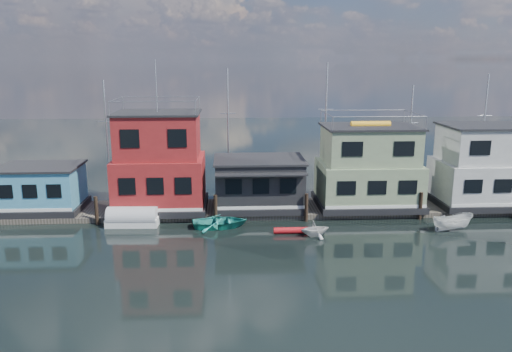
{
  "coord_description": "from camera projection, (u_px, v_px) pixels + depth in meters",
  "views": [
    {
      "loc": [
        -2.8,
        -27.5,
        12.27
      ],
      "look_at": [
        -0.75,
        12.0,
        3.0
      ],
      "focal_mm": 35.0,
      "sensor_mm": 36.0,
      "label": 1
    }
  ],
  "objects": [
    {
      "name": "pilings",
      "position": [
        263.0,
        208.0,
        38.35
      ],
      "size": [
        42.28,
        0.28,
        2.2
      ],
      "color": "#2D2116",
      "rests_on": "ground"
    },
    {
      "name": "red_kayak",
      "position": [
        296.0,
        230.0,
        35.98
      ],
      "size": [
        3.19,
        0.49,
        0.47
      ],
      "primitive_type": "cylinder",
      "rotation": [
        0.0,
        1.57,
        -0.01
      ],
      "color": "#B61319",
      "rests_on": "ground"
    },
    {
      "name": "houseboat_red",
      "position": [
        160.0,
        164.0,
        39.98
      ],
      "size": [
        7.4,
        5.9,
        11.86
      ],
      "color": "black",
      "rests_on": "dock"
    },
    {
      "name": "houseboat_white",
      "position": [
        487.0,
        167.0,
        41.47
      ],
      "size": [
        8.4,
        5.9,
        6.66
      ],
      "color": "black",
      "rests_on": "dock"
    },
    {
      "name": "motorboat",
      "position": [
        453.0,
        222.0,
        36.51
      ],
      "size": [
        3.37,
        1.71,
        1.24
      ],
      "primitive_type": "imported",
      "rotation": [
        0.0,
        0.0,
        1.73
      ],
      "color": "white",
      "rests_on": "ground"
    },
    {
      "name": "dinghy_white",
      "position": [
        315.0,
        229.0,
        35.36
      ],
      "size": [
        2.52,
        2.3,
        1.13
      ],
      "primitive_type": "imported",
      "rotation": [
        0.0,
        0.0,
        1.8
      ],
      "color": "silver",
      "rests_on": "ground"
    },
    {
      "name": "background_masts",
      "position": [
        312.0,
        134.0,
        46.15
      ],
      "size": [
        36.4,
        0.16,
        12.0
      ],
      "color": "silver",
      "rests_on": "ground"
    },
    {
      "name": "dinghy_teal",
      "position": [
        220.0,
        222.0,
        37.25
      ],
      "size": [
        4.38,
        3.32,
        0.85
      ],
      "primitive_type": "imported",
      "rotation": [
        0.0,
        0.0,
        1.67
      ],
      "color": "teal",
      "rests_on": "ground"
    },
    {
      "name": "houseboat_blue",
      "position": [
        41.0,
        188.0,
        39.93
      ],
      "size": [
        6.4,
        4.9,
        3.66
      ],
      "color": "black",
      "rests_on": "dock"
    },
    {
      "name": "houseboat_green",
      "position": [
        368.0,
        168.0,
        40.96
      ],
      "size": [
        8.4,
        5.9,
        7.03
      ],
      "color": "black",
      "rests_on": "dock"
    },
    {
      "name": "tarp_runabout",
      "position": [
        132.0,
        218.0,
        37.61
      ],
      "size": [
        3.94,
        1.71,
        1.57
      ],
      "rotation": [
        0.0,
        0.0,
        -0.04
      ],
      "color": "silver",
      "rests_on": "ground"
    },
    {
      "name": "dock",
      "position": [
        265.0,
        209.0,
        41.3
      ],
      "size": [
        48.0,
        5.0,
        0.4
      ],
      "primitive_type": "cube",
      "color": "#595147",
      "rests_on": "ground"
    },
    {
      "name": "houseboat_dark",
      "position": [
        259.0,
        183.0,
        40.75
      ],
      "size": [
        7.4,
        6.1,
        4.06
      ],
      "color": "black",
      "rests_on": "dock"
    },
    {
      "name": "ground",
      "position": [
        279.0,
        271.0,
        29.68
      ],
      "size": [
        160.0,
        160.0,
        0.0
      ],
      "primitive_type": "plane",
      "color": "black",
      "rests_on": "ground"
    }
  ]
}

